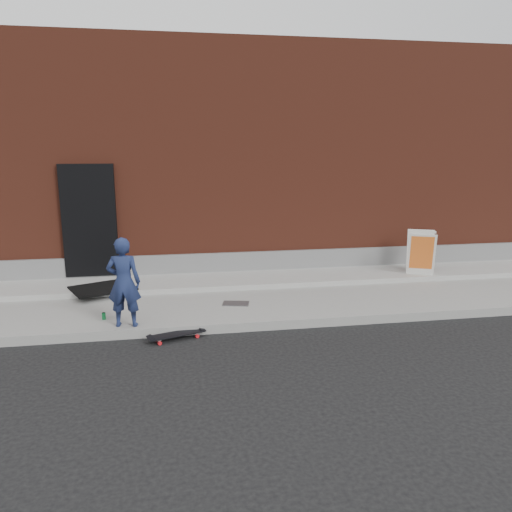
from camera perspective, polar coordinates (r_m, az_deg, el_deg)
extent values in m
plane|color=black|center=(7.92, -1.92, -8.73)|extent=(80.00, 80.00, 0.00)
cube|color=gray|center=(9.30, -3.20, -4.99)|extent=(20.00, 3.00, 0.15)
cube|color=gray|center=(10.13, -3.79, -2.81)|extent=(20.00, 1.20, 0.10)
cube|color=maroon|center=(14.36, -5.90, 10.96)|extent=(20.00, 8.00, 5.00)
cube|color=slate|center=(10.62, -4.14, -0.71)|extent=(20.00, 0.10, 0.40)
cube|color=black|center=(10.51, -18.50, 3.82)|extent=(1.05, 0.12, 2.25)
imported|color=#1C274E|center=(7.82, -14.88, -2.92)|extent=(0.54, 0.39, 1.39)
cylinder|color=red|center=(7.91, -7.24, -8.63)|extent=(0.07, 0.05, 0.06)
cylinder|color=red|center=(7.75, -6.74, -9.08)|extent=(0.07, 0.05, 0.06)
cylinder|color=red|center=(7.74, -11.36, -9.28)|extent=(0.07, 0.05, 0.06)
cylinder|color=red|center=(7.57, -10.95, -9.75)|extent=(0.07, 0.05, 0.06)
cube|color=silver|center=(7.82, -7.00, -8.58)|extent=(0.11, 0.19, 0.02)
cube|color=silver|center=(7.64, -11.17, -9.24)|extent=(0.11, 0.19, 0.02)
cube|color=black|center=(7.72, -9.06, -8.78)|extent=(0.88, 0.48, 0.02)
cube|color=silver|center=(10.73, 18.38, 0.15)|extent=(0.59, 0.44, 0.88)
cube|color=silver|center=(11.12, 18.25, 0.57)|extent=(0.59, 0.44, 0.88)
cube|color=yellow|center=(10.72, 18.37, -0.11)|extent=(0.49, 0.35, 0.70)
cube|color=silver|center=(10.85, 18.47, 2.64)|extent=(0.51, 0.26, 0.05)
cylinder|color=#1B8843|center=(8.39, -17.00, -6.59)|extent=(0.07, 0.07, 0.11)
cube|color=black|center=(9.76, -17.12, -3.53)|extent=(1.34, 1.24, 0.03)
cube|color=#5B5B60|center=(8.81, -2.31, -5.44)|extent=(0.50, 0.38, 0.01)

